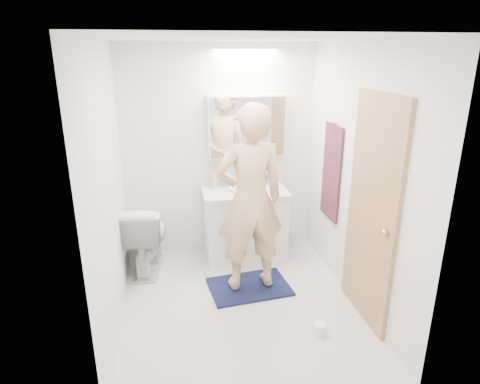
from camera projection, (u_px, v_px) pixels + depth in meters
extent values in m
plane|color=silver|center=(240.00, 304.00, 3.98)|extent=(2.50, 2.50, 0.00)
plane|color=white|center=(240.00, 38.00, 3.20)|extent=(2.50, 2.50, 0.00)
plane|color=white|center=(220.00, 152.00, 4.75)|extent=(2.50, 0.00, 2.50)
plane|color=white|center=(279.00, 250.00, 2.43)|extent=(2.50, 0.00, 2.50)
plane|color=white|center=(108.00, 193.00, 3.40)|extent=(0.00, 2.50, 2.50)
plane|color=white|center=(358.00, 178.00, 3.78)|extent=(0.00, 2.50, 2.50)
cube|color=white|center=(245.00, 225.00, 4.79)|extent=(0.90, 0.55, 0.78)
cube|color=white|center=(245.00, 192.00, 4.66)|extent=(0.95, 0.58, 0.04)
cylinder|color=silver|center=(244.00, 188.00, 4.68)|extent=(0.36, 0.36, 0.03)
cylinder|color=silver|center=(241.00, 178.00, 4.83)|extent=(0.02, 0.02, 0.16)
cube|color=white|center=(247.00, 126.00, 4.64)|extent=(0.88, 0.14, 0.70)
cube|color=silver|center=(248.00, 128.00, 4.57)|extent=(0.84, 0.01, 0.66)
imported|color=silver|center=(146.00, 236.00, 4.49)|extent=(0.55, 0.83, 0.79)
cube|color=#141D3F|center=(249.00, 287.00, 4.24)|extent=(0.85, 0.63, 0.02)
imported|color=#D7AB81|center=(250.00, 200.00, 3.93)|extent=(0.71, 0.50, 1.83)
cube|color=#A78353|center=(372.00, 213.00, 3.52)|extent=(0.04, 0.80, 2.00)
sphere|color=gold|center=(385.00, 233.00, 3.25)|extent=(0.06, 0.06, 0.06)
cube|color=#1B123B|center=(331.00, 172.00, 4.32)|extent=(0.02, 0.42, 1.00)
cylinder|color=silver|center=(334.00, 123.00, 4.15)|extent=(0.07, 0.02, 0.02)
imported|color=#C7B881|center=(214.00, 179.00, 4.70)|extent=(0.09, 0.09, 0.20)
imported|color=#557CB6|center=(225.00, 178.00, 4.76)|extent=(0.11, 0.11, 0.19)
imported|color=#385BA9|center=(264.00, 180.00, 4.83)|extent=(0.12, 0.12, 0.10)
cylinder|color=white|center=(320.00, 329.00, 3.55)|extent=(0.11, 0.11, 0.10)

